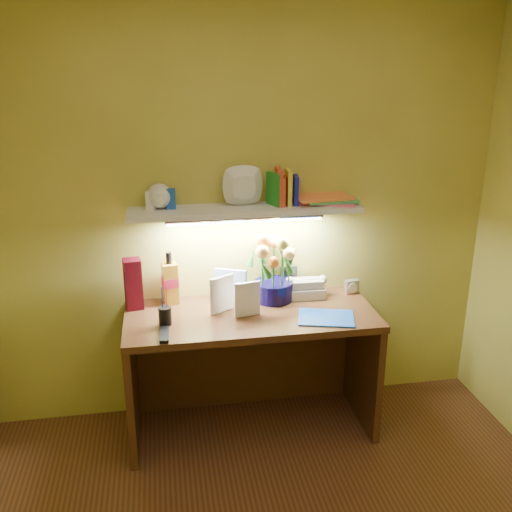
{
  "coord_description": "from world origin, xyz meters",
  "views": [
    {
      "loc": [
        -0.47,
        -1.67,
        2.08
      ],
      "look_at": [
        0.05,
        1.35,
        1.03
      ],
      "focal_mm": 40.0,
      "sensor_mm": 36.0,
      "label": 1
    }
  ],
  "objects_px": {
    "telephone": "(306,286)",
    "whisky_bottle": "(170,278)",
    "flower_bouquet": "(274,268)",
    "desk_clock": "(352,286)",
    "desk": "(251,372)"
  },
  "relations": [
    {
      "from": "desk",
      "to": "flower_bouquet",
      "type": "height_order",
      "value": "flower_bouquet"
    },
    {
      "from": "desk",
      "to": "whisky_bottle",
      "type": "height_order",
      "value": "whisky_bottle"
    },
    {
      "from": "desk",
      "to": "flower_bouquet",
      "type": "relative_size",
      "value": 3.52
    },
    {
      "from": "desk_clock",
      "to": "whisky_bottle",
      "type": "distance_m",
      "value": 1.09
    },
    {
      "from": "whisky_bottle",
      "to": "desk",
      "type": "bearing_deg",
      "value": -26.67
    },
    {
      "from": "flower_bouquet",
      "to": "desk_clock",
      "type": "height_order",
      "value": "flower_bouquet"
    },
    {
      "from": "flower_bouquet",
      "to": "telephone",
      "type": "xyz_separation_m",
      "value": [
        0.2,
        0.02,
        -0.14
      ]
    },
    {
      "from": "whisky_bottle",
      "to": "telephone",
      "type": "bearing_deg",
      "value": -2.51
    },
    {
      "from": "telephone",
      "to": "whisky_bottle",
      "type": "bearing_deg",
      "value": 179.29
    },
    {
      "from": "flower_bouquet",
      "to": "telephone",
      "type": "distance_m",
      "value": 0.24
    },
    {
      "from": "desk",
      "to": "flower_bouquet",
      "type": "bearing_deg",
      "value": 45.79
    },
    {
      "from": "telephone",
      "to": "desk_clock",
      "type": "bearing_deg",
      "value": 2.15
    },
    {
      "from": "desk",
      "to": "desk_clock",
      "type": "distance_m",
      "value": 0.79
    },
    {
      "from": "desk_clock",
      "to": "flower_bouquet",
      "type": "bearing_deg",
      "value": 173.95
    },
    {
      "from": "desk",
      "to": "flower_bouquet",
      "type": "xyz_separation_m",
      "value": [
        0.16,
        0.16,
        0.57
      ]
    }
  ]
}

